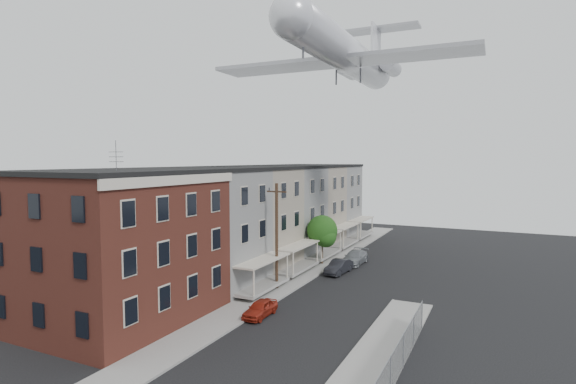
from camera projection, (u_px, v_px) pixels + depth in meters
name	position (u px, v px, depth m)	size (l,w,h in m)	color
sidewalk_left	(306.00, 272.00, 43.43)	(3.00, 62.00, 0.12)	gray
sidewalk_right	(365.00, 378.00, 22.50)	(3.00, 26.00, 0.12)	gray
curb_left	(320.00, 274.00, 42.80)	(0.15, 62.00, 0.14)	gray
curb_right	(337.00, 372.00, 23.12)	(0.15, 26.00, 0.14)	gray
corner_building	(120.00, 245.00, 30.59)	(10.31, 12.30, 12.15)	black
row_house_a	(204.00, 227.00, 39.11)	(11.98, 7.00, 10.30)	slate
row_house_b	(246.00, 217.00, 45.41)	(11.98, 7.00, 10.30)	slate
row_house_c	(277.00, 210.00, 51.70)	(11.98, 7.00, 10.30)	slate
row_house_d	(302.00, 205.00, 57.99)	(11.98, 7.00, 10.30)	slate
row_house_e	(321.00, 200.00, 64.28)	(11.98, 7.00, 10.30)	slate
chainlink_fence	(390.00, 374.00, 20.88)	(0.06, 18.06, 1.90)	gray
utility_pole	(277.00, 235.00, 37.75)	(1.80, 0.26, 9.00)	black
street_tree	(323.00, 232.00, 46.61)	(3.22, 3.20, 5.20)	black
car_near	(260.00, 308.00, 31.37)	(1.37, 3.39, 1.16)	maroon
car_mid	(339.00, 267.00, 43.23)	(1.40, 4.02, 1.33)	black
car_far	(355.00, 257.00, 47.18)	(1.92, 4.73, 1.37)	gray
airplane	(347.00, 55.00, 43.38)	(24.70, 28.20, 8.22)	silver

